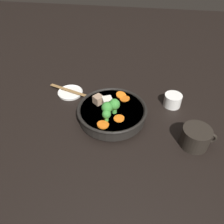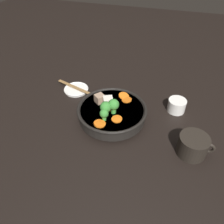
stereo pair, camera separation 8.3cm
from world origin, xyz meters
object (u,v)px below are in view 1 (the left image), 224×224
at_px(tea_cup, 173,100).
at_px(chopsticks_pair, 70,91).
at_px(dark_mug, 196,137).
at_px(side_saucer, 70,92).
at_px(stirfry_bowl, 112,112).

bearing_deg(tea_cup, chopsticks_pair, 178.60).
xyz_separation_m(tea_cup, chopsticks_pair, (-0.45, 0.01, -0.01)).
relative_size(dark_mug, chopsticks_pair, 0.58).
bearing_deg(side_saucer, tea_cup, -1.40).
height_order(tea_cup, dark_mug, dark_mug).
bearing_deg(tea_cup, side_saucer, 178.60).
bearing_deg(tea_cup, dark_mug, -72.55).
height_order(dark_mug, chopsticks_pair, dark_mug).
distance_m(side_saucer, chopsticks_pair, 0.01).
height_order(stirfry_bowl, chopsticks_pair, stirfry_bowl).
height_order(side_saucer, chopsticks_pair, chopsticks_pair).
xyz_separation_m(side_saucer, tea_cup, (0.45, -0.01, 0.02)).
bearing_deg(chopsticks_pair, tea_cup, -1.40).
distance_m(side_saucer, tea_cup, 0.45).
bearing_deg(dark_mug, tea_cup, 107.45).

